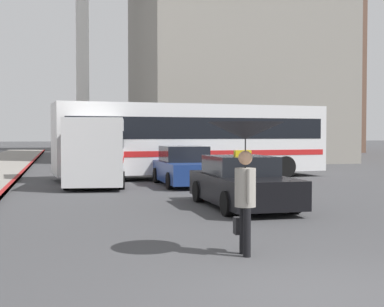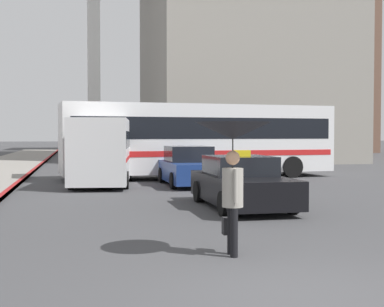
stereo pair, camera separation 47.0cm
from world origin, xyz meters
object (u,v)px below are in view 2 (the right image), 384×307
Objects in this scene: ambulance_van at (102,149)px; taxi at (241,184)px; traffic_light at (13,11)px; pedestrian_with_umbrella at (233,145)px; monument_cross at (93,16)px; city_bus at (200,138)px; sedan_red at (189,167)px.

taxi is at bearing 121.91° from ambulance_van.
traffic_light reaches higher than taxi.
monument_cross reaches higher than pedestrian_with_umbrella.
taxi is at bearing -15.17° from pedestrian_with_umbrella.
monument_cross is (-3.00, 26.43, 9.95)m from taxi.
city_bus is (4.40, 2.46, 0.41)m from ambulance_van.
ambulance_van is at bearing -14.15° from sedan_red.
sedan_red is at bearing -89.35° from taxi.
monument_cross reaches higher than traffic_light.
taxi is 1.03× the size of sedan_red.
ambulance_van reaches higher than pedestrian_with_umbrella.
taxi is 6.35m from sedan_red.
traffic_light is (-5.22, -9.93, 3.40)m from sedan_red.
traffic_light is 0.31× the size of monument_cross.
ambulance_van is at bearing -90.87° from monument_cross.
traffic_light is (-5.30, -3.59, 3.45)m from taxi.
monument_cross is at bearing 85.63° from traffic_light.
monument_cross is (-2.93, 20.09, 9.90)m from sedan_red.
ambulance_van is 5.06m from city_bus.
ambulance_van is 12.61m from pedestrian_with_umbrella.
city_bus is at bearing -109.76° from sedan_red.
city_bus is 15.26m from pedestrian_with_umbrella.
monument_cross is (0.29, 19.27, 9.19)m from ambulance_van.
pedestrian_with_umbrella is (-1.82, -5.36, 1.12)m from taxi.
taxi is 28.40m from monument_cross.
ambulance_van is at bearing 113.36° from city_bus.
taxi reaches higher than sedan_red.
monument_cross is at bearing 7.85° from city_bus.
pedestrian_with_umbrella is at bearing 81.50° from sedan_red.
ambulance_van is at bearing 10.32° from pedestrian_with_umbrella.
sedan_red is (-0.07, 6.34, 0.04)m from taxi.
monument_cross is (-4.10, 16.81, 8.78)m from city_bus.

